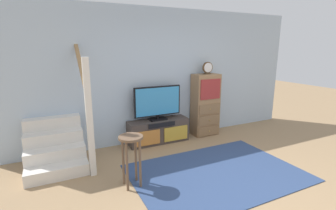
# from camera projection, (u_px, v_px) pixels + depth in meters

# --- Properties ---
(ground_plane) EXTENTS (20.00, 20.00, 0.00)m
(ground_plane) POSITION_uv_depth(u_px,v_px,m) (243.00, 193.00, 3.37)
(ground_plane) COLOR #997A56
(back_wall) EXTENTS (6.40, 0.12, 2.70)m
(back_wall) POSITION_uv_depth(u_px,v_px,m) (166.00, 75.00, 5.21)
(back_wall) COLOR #A8BCD1
(back_wall) RESTS_ON ground_plane
(area_rug) EXTENTS (2.60, 1.80, 0.01)m
(area_rug) POSITION_uv_depth(u_px,v_px,m) (217.00, 173.00, 3.89)
(area_rug) COLOR navy
(area_rug) RESTS_ON ground_plane
(media_console) EXTENTS (1.25, 0.38, 0.48)m
(media_console) POSITION_uv_depth(u_px,v_px,m) (158.00, 131.00, 5.11)
(media_console) COLOR #423833
(media_console) RESTS_ON ground_plane
(television) EXTENTS (0.99, 0.22, 0.69)m
(television) POSITION_uv_depth(u_px,v_px,m) (158.00, 102.00, 4.99)
(television) COLOR black
(television) RESTS_ON media_console
(side_cabinet) EXTENTS (0.58, 0.38, 1.36)m
(side_cabinet) POSITION_uv_depth(u_px,v_px,m) (205.00, 105.00, 5.50)
(side_cabinet) COLOR #93704C
(side_cabinet) RESTS_ON ground_plane
(desk_clock) EXTENTS (0.24, 0.08, 0.26)m
(desk_clock) POSITION_uv_depth(u_px,v_px,m) (208.00, 68.00, 5.31)
(desk_clock) COLOR #4C3823
(desk_clock) RESTS_ON side_cabinet
(staircase) EXTENTS (1.00, 1.36, 2.20)m
(staircase) POSITION_uv_depth(u_px,v_px,m) (55.00, 140.00, 4.27)
(staircase) COLOR silver
(staircase) RESTS_ON ground_plane
(bar_stool_near) EXTENTS (0.34, 0.34, 0.75)m
(bar_stool_near) POSITION_uv_depth(u_px,v_px,m) (131.00, 150.00, 3.42)
(bar_stool_near) COLOR brown
(bar_stool_near) RESTS_ON ground_plane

